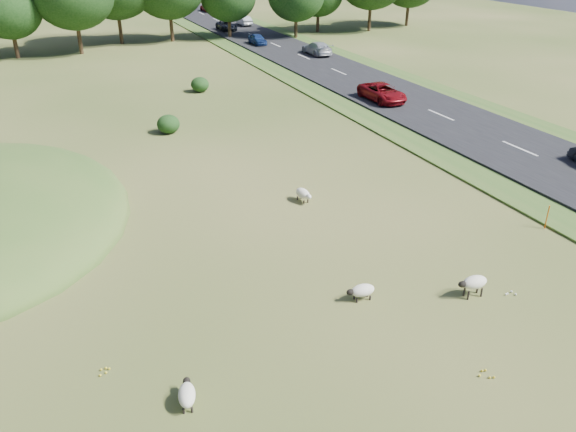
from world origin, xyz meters
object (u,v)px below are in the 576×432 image
(car_5, at_px, (227,26))
(sheep_3, at_px, (187,394))
(sheep_0, at_px, (362,291))
(car_1, at_px, (317,48))
(sheep_2, at_px, (303,194))
(car_6, at_px, (244,21))
(marker_post, at_px, (547,217))
(car_4, at_px, (208,7))
(sheep_1, at_px, (474,283))
(car_0, at_px, (257,39))
(car_2, at_px, (382,92))

(car_5, bearing_deg, sheep_3, -109.47)
(sheep_0, distance_m, car_1, 46.68)
(sheep_0, bearing_deg, car_5, -98.72)
(sheep_2, xyz_separation_m, car_6, (17.70, 57.42, 0.46))
(marker_post, bearing_deg, car_4, 84.13)
(sheep_1, distance_m, sheep_2, 10.62)
(car_1, height_order, car_5, car_1)
(sheep_1, bearing_deg, car_5, -95.91)
(sheep_1, height_order, car_6, car_6)
(car_0, bearing_deg, sheep_2, -108.24)
(marker_post, bearing_deg, car_6, 82.55)
(sheep_3, distance_m, car_2, 34.48)
(sheep_1, relative_size, car_5, 0.29)
(sheep_0, bearing_deg, car_1, -109.35)
(sheep_2, bearing_deg, car_5, 156.85)
(sheep_2, bearing_deg, car_4, 158.03)
(marker_post, relative_size, car_1, 0.25)
(sheep_3, relative_size, car_2, 0.25)
(sheep_1, relative_size, car_0, 0.35)
(car_0, bearing_deg, car_6, 75.99)
(car_5, bearing_deg, car_1, -79.45)
(car_1, xyz_separation_m, car_2, (-3.80, -19.38, -0.02))
(sheep_0, xyz_separation_m, car_4, (19.42, 83.97, 0.53))
(car_1, relative_size, car_5, 1.08)
(sheep_0, relative_size, car_1, 0.25)
(car_1, bearing_deg, sheep_3, 59.11)
(sheep_0, xyz_separation_m, sheep_3, (-7.48, -2.53, 0.00))
(marker_post, distance_m, sheep_1, 7.55)
(car_0, relative_size, car_6, 0.90)
(car_0, bearing_deg, sheep_1, -102.46)
(sheep_1, bearing_deg, sheep_0, -16.83)
(sheep_0, xyz_separation_m, car_6, (19.42, 66.24, 0.48))
(car_0, distance_m, car_5, 11.84)
(car_5, bearing_deg, car_0, -90.00)
(sheep_0, bearing_deg, sheep_2, -95.80)
(marker_post, relative_size, sheep_1, 0.94)
(sheep_3, bearing_deg, car_6, -6.80)
(sheep_3, xyz_separation_m, car_4, (26.90, 86.49, 0.52))
(car_0, height_order, car_6, car_6)
(marker_post, bearing_deg, car_0, 84.61)
(sheep_2, xyz_separation_m, car_2, (13.90, 14.24, 0.48))
(sheep_2, bearing_deg, car_1, 143.52)
(sheep_2, relative_size, sheep_3, 1.04)
(marker_post, height_order, car_6, car_6)
(car_0, height_order, car_4, car_4)
(sheep_2, height_order, car_4, car_4)
(sheep_1, bearing_deg, sheep_3, 9.16)
(sheep_1, relative_size, car_4, 0.26)
(sheep_0, distance_m, car_0, 53.35)
(sheep_3, xyz_separation_m, car_5, (23.10, 65.37, 0.44))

